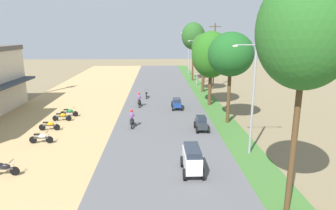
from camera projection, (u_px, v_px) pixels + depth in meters
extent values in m
cube|color=#2D3847|center=(11.00, 84.00, 30.63)|extent=(1.20, 9.78, 0.25)
cylinder|color=black|center=(15.00, 171.00, 17.36)|extent=(0.56, 0.06, 0.56)
cube|color=#333338|center=(4.00, 168.00, 17.29)|extent=(1.12, 0.12, 0.12)
ellipsoid|color=black|center=(5.00, 166.00, 17.26)|extent=(0.64, 0.28, 0.32)
cylinder|color=#A5A8AD|center=(13.00, 167.00, 17.29)|extent=(0.26, 0.05, 0.68)
cylinder|color=black|center=(11.00, 161.00, 17.20)|extent=(0.04, 0.54, 0.04)
cylinder|color=black|center=(50.00, 140.00, 22.42)|extent=(0.56, 0.06, 0.56)
cylinder|color=black|center=(33.00, 140.00, 22.38)|extent=(0.56, 0.06, 0.56)
cube|color=#333338|center=(41.00, 138.00, 22.36)|extent=(1.12, 0.12, 0.12)
ellipsoid|color=silver|center=(42.00, 136.00, 22.33)|extent=(0.64, 0.28, 0.32)
cube|color=black|center=(37.00, 134.00, 22.28)|extent=(0.44, 0.20, 0.10)
cylinder|color=#A5A8AD|center=(48.00, 136.00, 22.36)|extent=(0.26, 0.05, 0.68)
cylinder|color=black|center=(47.00, 132.00, 22.27)|extent=(0.04, 0.54, 0.04)
cylinder|color=black|center=(57.00, 127.00, 25.38)|extent=(0.56, 0.06, 0.56)
cylinder|color=black|center=(42.00, 127.00, 25.33)|extent=(0.56, 0.06, 0.56)
cube|color=#333338|center=(49.00, 125.00, 25.31)|extent=(1.12, 0.12, 0.12)
ellipsoid|color=orange|center=(50.00, 124.00, 25.28)|extent=(0.64, 0.28, 0.32)
cube|color=black|center=(46.00, 122.00, 25.24)|extent=(0.44, 0.20, 0.10)
cylinder|color=#A5A8AD|center=(56.00, 124.00, 25.31)|extent=(0.26, 0.05, 0.68)
cylinder|color=black|center=(55.00, 120.00, 25.22)|extent=(0.04, 0.54, 0.04)
cylinder|color=black|center=(69.00, 118.00, 28.06)|extent=(0.56, 0.06, 0.56)
cylinder|color=black|center=(55.00, 118.00, 28.02)|extent=(0.56, 0.06, 0.56)
cube|color=#333338|center=(62.00, 116.00, 28.00)|extent=(1.12, 0.12, 0.12)
ellipsoid|color=orange|center=(63.00, 115.00, 27.97)|extent=(0.64, 0.28, 0.32)
cube|color=black|center=(59.00, 114.00, 27.92)|extent=(0.44, 0.20, 0.10)
cylinder|color=#A5A8AD|center=(68.00, 115.00, 28.00)|extent=(0.26, 0.05, 0.68)
cylinder|color=black|center=(67.00, 112.00, 27.91)|extent=(0.04, 0.54, 0.04)
cylinder|color=black|center=(75.00, 114.00, 29.57)|extent=(0.56, 0.06, 0.56)
cylinder|color=black|center=(63.00, 114.00, 29.52)|extent=(0.56, 0.06, 0.56)
cube|color=#333338|center=(69.00, 112.00, 29.50)|extent=(1.12, 0.12, 0.12)
ellipsoid|color=#14722D|center=(70.00, 111.00, 29.47)|extent=(0.64, 0.28, 0.32)
cube|color=black|center=(66.00, 110.00, 29.43)|extent=(0.44, 0.20, 0.10)
cylinder|color=#A5A8AD|center=(75.00, 111.00, 29.50)|extent=(0.26, 0.05, 0.68)
cylinder|color=black|center=(74.00, 108.00, 29.41)|extent=(0.04, 0.54, 0.04)
cylinder|color=#4C351E|center=(294.00, 142.00, 13.18)|extent=(0.27, 0.27, 6.96)
ellipsoid|color=#255D21|center=(306.00, 30.00, 12.01)|extent=(4.06, 4.06, 4.96)
cylinder|color=#4C351E|center=(229.00, 95.00, 27.09)|extent=(0.32, 0.32, 5.26)
ellipsoid|color=#1A521E|center=(231.00, 54.00, 26.20)|extent=(4.10, 4.10, 3.94)
cylinder|color=#4C351E|center=(210.00, 86.00, 33.89)|extent=(0.40, 0.40, 4.37)
ellipsoid|color=#255F19|center=(211.00, 55.00, 33.02)|extent=(4.34, 4.34, 5.21)
cylinder|color=#4C351E|center=(203.00, 74.00, 41.41)|extent=(0.42, 0.42, 5.18)
ellipsoid|color=#26561D|center=(204.00, 47.00, 40.54)|extent=(3.47, 3.47, 3.80)
cylinder|color=#4C351E|center=(193.00, 62.00, 51.08)|extent=(0.29, 0.29, 6.37)
ellipsoid|color=#25541F|center=(193.00, 36.00, 50.01)|extent=(3.99, 3.99, 4.58)
cylinder|color=gray|center=(253.00, 100.00, 19.75)|extent=(0.16, 0.16, 7.60)
cylinder|color=gray|center=(246.00, 45.00, 18.85)|extent=(1.40, 0.08, 0.08)
ellipsoid|color=silver|center=(235.00, 46.00, 18.84)|extent=(0.36, 0.20, 0.14)
cylinder|color=gray|center=(268.00, 45.00, 18.90)|extent=(1.40, 0.08, 0.08)
ellipsoid|color=silver|center=(278.00, 46.00, 18.95)|extent=(0.36, 0.20, 0.14)
cylinder|color=gray|center=(197.00, 63.00, 46.48)|extent=(0.16, 0.16, 7.14)
cylinder|color=gray|center=(193.00, 41.00, 45.63)|extent=(1.40, 0.08, 0.08)
ellipsoid|color=silver|center=(189.00, 41.00, 45.62)|extent=(0.36, 0.20, 0.14)
cylinder|color=gray|center=(202.00, 41.00, 45.68)|extent=(1.40, 0.08, 0.08)
ellipsoid|color=silver|center=(207.00, 41.00, 45.72)|extent=(0.36, 0.20, 0.14)
cylinder|color=gray|center=(189.00, 53.00, 58.56)|extent=(0.16, 0.16, 8.39)
cylinder|color=gray|center=(186.00, 32.00, 57.56)|extent=(1.40, 0.08, 0.08)
ellipsoid|color=silver|center=(182.00, 33.00, 57.55)|extent=(0.36, 0.20, 0.14)
cylinder|color=gray|center=(193.00, 32.00, 57.62)|extent=(1.40, 0.08, 0.08)
ellipsoid|color=silver|center=(196.00, 33.00, 57.66)|extent=(0.36, 0.20, 0.14)
cylinder|color=brown|center=(214.00, 57.00, 43.24)|extent=(0.20, 0.20, 9.59)
cube|color=#473323|center=(215.00, 27.00, 42.21)|extent=(1.80, 0.10, 0.10)
cube|color=silver|center=(192.00, 160.00, 17.51)|extent=(0.95, 2.40, 0.95)
cube|color=#232B38|center=(192.00, 150.00, 17.26)|extent=(0.87, 2.00, 0.35)
cylinder|color=black|center=(203.00, 174.00, 16.82)|extent=(0.12, 0.68, 0.68)
cylinder|color=black|center=(184.00, 174.00, 16.78)|extent=(0.12, 0.68, 0.68)
cylinder|color=black|center=(199.00, 161.00, 18.49)|extent=(0.12, 0.68, 0.68)
cylinder|color=black|center=(182.00, 162.00, 18.45)|extent=(0.12, 0.68, 0.68)
cube|color=#282D33|center=(201.00, 124.00, 25.24)|extent=(0.84, 1.95, 0.50)
cube|color=#232B38|center=(201.00, 119.00, 25.18)|extent=(0.77, 1.10, 0.40)
cylinder|color=black|center=(208.00, 130.00, 24.65)|extent=(0.10, 0.60, 0.60)
cylinder|color=black|center=(197.00, 130.00, 24.61)|extent=(0.10, 0.60, 0.60)
cylinder|color=black|center=(205.00, 124.00, 26.01)|extent=(0.10, 0.60, 0.60)
cylinder|color=black|center=(195.00, 125.00, 25.97)|extent=(0.10, 0.60, 0.60)
cube|color=navy|center=(177.00, 104.00, 32.45)|extent=(0.88, 2.25, 0.44)
cube|color=#232B38|center=(177.00, 100.00, 32.26)|extent=(0.81, 1.30, 0.40)
cylinder|color=black|center=(182.00, 108.00, 31.75)|extent=(0.11, 0.64, 0.64)
cylinder|color=black|center=(173.00, 108.00, 31.71)|extent=(0.11, 0.64, 0.64)
cylinder|color=black|center=(181.00, 104.00, 33.32)|extent=(0.11, 0.64, 0.64)
cylinder|color=black|center=(172.00, 104.00, 33.28)|extent=(0.11, 0.64, 0.64)
cylinder|color=black|center=(133.00, 122.00, 26.90)|extent=(0.06, 0.56, 0.56)
cylinder|color=black|center=(132.00, 126.00, 25.69)|extent=(0.06, 0.56, 0.56)
cube|color=#333338|center=(132.00, 122.00, 26.25)|extent=(0.12, 1.12, 0.12)
ellipsoid|color=silver|center=(132.00, 120.00, 26.29)|extent=(0.28, 0.64, 0.32)
cube|color=black|center=(132.00, 120.00, 25.92)|extent=(0.20, 0.44, 0.10)
cylinder|color=#A5A8AD|center=(133.00, 119.00, 26.77)|extent=(0.05, 0.26, 0.68)
cylinder|color=black|center=(132.00, 115.00, 26.63)|extent=(0.54, 0.04, 0.04)
ellipsoid|color=#724C8C|center=(132.00, 115.00, 25.90)|extent=(0.36, 0.28, 0.64)
sphere|color=red|center=(132.00, 111.00, 25.84)|extent=(0.28, 0.28, 0.28)
cylinder|color=#2D2D38|center=(130.00, 122.00, 26.14)|extent=(0.12, 0.12, 0.48)
cylinder|color=#2D2D38|center=(134.00, 122.00, 26.15)|extent=(0.12, 0.12, 0.48)
cylinder|color=black|center=(140.00, 103.00, 34.18)|extent=(0.06, 0.56, 0.56)
cylinder|color=black|center=(139.00, 105.00, 32.98)|extent=(0.06, 0.56, 0.56)
cube|color=#333338|center=(139.00, 102.00, 33.53)|extent=(0.12, 1.12, 0.12)
ellipsoid|color=orange|center=(139.00, 101.00, 33.58)|extent=(0.28, 0.64, 0.32)
cube|color=black|center=(139.00, 101.00, 33.20)|extent=(0.20, 0.44, 0.10)
cylinder|color=#A5A8AD|center=(140.00, 100.00, 34.06)|extent=(0.05, 0.26, 0.68)
cylinder|color=black|center=(139.00, 97.00, 33.91)|extent=(0.54, 0.04, 0.04)
ellipsoid|color=#724C8C|center=(139.00, 97.00, 33.18)|extent=(0.36, 0.28, 0.64)
sphere|color=red|center=(139.00, 94.00, 33.12)|extent=(0.28, 0.28, 0.28)
cylinder|color=#2D2D38|center=(138.00, 102.00, 33.43)|extent=(0.12, 0.12, 0.48)
cylinder|color=#2D2D38|center=(140.00, 102.00, 33.44)|extent=(0.12, 0.12, 0.48)
cylinder|color=black|center=(147.00, 95.00, 38.58)|extent=(0.06, 0.56, 0.56)
cylinder|color=black|center=(146.00, 97.00, 37.37)|extent=(0.06, 0.56, 0.56)
cube|color=#333338|center=(146.00, 94.00, 37.93)|extent=(0.12, 1.12, 0.12)
ellipsoid|color=black|center=(146.00, 93.00, 37.98)|extent=(0.28, 0.64, 0.32)
cube|color=black|center=(146.00, 93.00, 37.60)|extent=(0.20, 0.44, 0.10)
cylinder|color=#A5A8AD|center=(147.00, 93.00, 38.45)|extent=(0.05, 0.26, 0.68)
cylinder|color=black|center=(146.00, 90.00, 38.31)|extent=(0.54, 0.04, 0.04)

